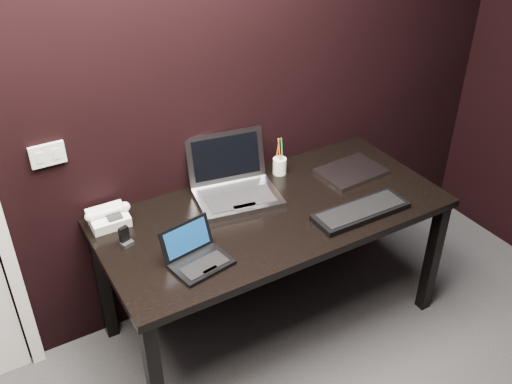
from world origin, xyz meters
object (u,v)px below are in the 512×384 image
desk (274,223)px  desk_phone (108,217)px  pen_cup (280,165)px  silver_laptop (235,186)px  ext_keyboard (361,211)px  closed_laptop (351,172)px  netbook (197,257)px  mobile_phone (125,238)px

desk → desk_phone: desk_phone is taller
desk_phone → pen_cup: 0.94m
silver_laptop → ext_keyboard: (0.44, -0.45, -0.04)m
closed_laptop → desk_phone: bearing=170.5°
closed_laptop → netbook: bearing=-166.1°
netbook → pen_cup: (0.70, 0.45, 0.02)m
desk_phone → mobile_phone: 0.19m
closed_laptop → pen_cup: 0.39m
ext_keyboard → desk_phone: 1.20m
netbook → desk: bearing=19.4°
desk → silver_laptop: size_ratio=3.67×
silver_laptop → desk: bearing=-64.3°
mobile_phone → pen_cup: size_ratio=0.43×
desk → netbook: 0.53m
desk_phone → mobile_phone: bearing=-85.6°
desk_phone → pen_cup: (0.94, -0.01, 0.01)m
desk → mobile_phone: (-0.72, 0.10, 0.11)m
ext_keyboard → pen_cup: pen_cup is taller
silver_laptop → pen_cup: bearing=12.3°
desk → closed_laptop: 0.55m
desk_phone → desk: bearing=-21.9°
netbook → silver_laptop: 0.55m
desk → desk_phone: size_ratio=7.89×
pen_cup → mobile_phone: bearing=-169.3°
desk → ext_keyboard: (0.34, -0.24, 0.09)m
silver_laptop → mobile_phone: 0.62m
mobile_phone → closed_laptop: bearing=-1.0°
silver_laptop → mobile_phone: silver_laptop is taller
desk → silver_laptop: bearing=115.7°
mobile_phone → netbook: bearing=-51.2°
netbook → ext_keyboard: (0.84, -0.07, -0.02)m
desk → closed_laptop: bearing=8.6°
silver_laptop → closed_laptop: bearing=-11.5°
silver_laptop → ext_keyboard: 0.64m
ext_keyboard → desk: bearing=144.8°
netbook → desk_phone: 0.52m
desk → pen_cup: size_ratio=8.02×
pen_cup → silver_laptop: bearing=-167.7°
netbook → pen_cup: pen_cup is taller
desk_phone → mobile_phone: (0.01, -0.19, -0.00)m
silver_laptop → desk_phone: bearing=172.6°
pen_cup → desk: bearing=-126.9°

